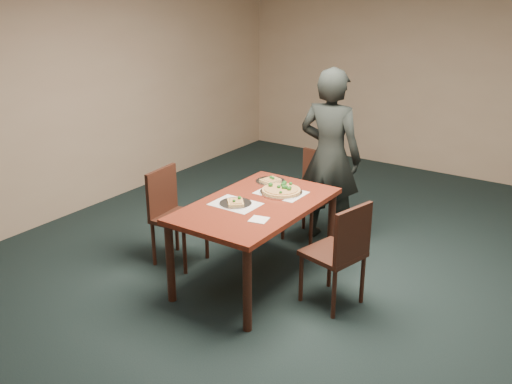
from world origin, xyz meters
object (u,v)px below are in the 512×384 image
Objects in this scene: chair_right at (341,249)px; dining_table at (256,213)px; diner at (330,157)px; slice_plate_far at (271,181)px; chair_far at (313,190)px; chair_left at (172,210)px; slice_plate_near at (236,203)px; pizza_pan at (281,190)px.

dining_table is at bearing -73.88° from chair_right.
slice_plate_far is at bearing 61.65° from diner.
dining_table is 0.84× the size of diner.
chair_far and chair_left have the same top height.
diner reaches higher than slice_plate_near.
slice_plate_near is at bearing -66.74° from chair_right.
diner is at bearing 85.93° from pizza_pan.
pizza_pan is 1.37× the size of slice_plate_near.
slice_plate_near reaches higher than dining_table.
diner reaches higher than dining_table.
chair_right is 0.51× the size of diner.
slice_plate_near is (-0.08, -1.23, 0.25)m from chair_far.
diner is 6.37× the size of slice_plate_far.
dining_table is 1.65× the size of chair_far.
slice_plate_far is (0.68, 0.64, 0.25)m from chair_left.
chair_right reaches higher than pizza_pan.
dining_table is 0.21m from slice_plate_near.
pizza_pan is (-0.06, -0.82, -0.12)m from diner.
pizza_pan is 1.37× the size of slice_plate_far.
slice_plate_far is at bearing 110.11° from dining_table.
chair_far reaches higher than slice_plate_far.
slice_plate_near is at bearing -95.65° from chair_left.
chair_far is 0.41m from diner.
slice_plate_near is (-0.18, -0.46, -0.01)m from pizza_pan.
chair_left is 2.37× the size of pizza_pan.
pizza_pan is at bearing -75.49° from chair_far.
chair_left reaches higher than slice_plate_near.
chair_far is at bearing 97.07° from pizza_pan.
chair_left is 0.79m from slice_plate_near.
slice_plate_far is at bearing -51.66° from chair_left.
diner reaches higher than pizza_pan.
pizza_pan is (0.05, 0.34, 0.12)m from dining_table.
chair_right is 1.14m from slice_plate_far.
chair_left is 3.25× the size of slice_plate_far.
diner reaches higher than chair_far.
diner is at bearing 23.72° from chair_far.
dining_table is 5.36× the size of slice_plate_near.
pizza_pan is (0.93, 0.45, 0.26)m from chair_left.
diner is (0.98, 1.27, 0.38)m from chair_left.
slice_plate_near is at bearing -136.17° from dining_table.
diner reaches higher than chair_left.
slice_plate_far is at bearing -96.67° from chair_far.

